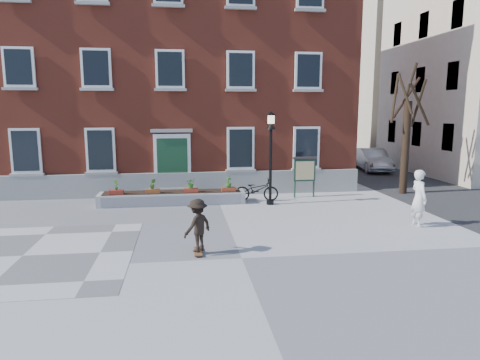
{
  "coord_description": "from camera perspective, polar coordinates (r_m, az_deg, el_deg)",
  "views": [
    {
      "loc": [
        -1.56,
        -11.05,
        4.02
      ],
      "look_at": [
        0.5,
        4.0,
        1.5
      ],
      "focal_mm": 32.0,
      "sensor_mm": 36.0,
      "label": 1
    }
  ],
  "objects": [
    {
      "name": "notice_board",
      "position": [
        19.82,
        8.62,
        1.31
      ],
      "size": [
        1.1,
        0.16,
        1.87
      ],
      "color": "#1A3422",
      "rests_on": "ground"
    },
    {
      "name": "checker_patch",
      "position": [
        13.45,
        -27.01,
        -9.0
      ],
      "size": [
        6.0,
        6.0,
        0.01
      ],
      "primitive_type": "cube",
      "color": "slate",
      "rests_on": "ground"
    },
    {
      "name": "bare_tree",
      "position": [
        21.82,
        21.29,
        5.55
      ],
      "size": [
        1.83,
        1.83,
        6.16
      ],
      "color": "#2E2014",
      "rests_on": "ground"
    },
    {
      "name": "lamp_post",
      "position": [
        17.97,
        4.13,
        4.67
      ],
      "size": [
        0.4,
        0.4,
        3.93
      ],
      "color": "black",
      "rests_on": "ground"
    },
    {
      "name": "brick_building",
      "position": [
        25.13,
        -9.05,
        14.51
      ],
      "size": [
        18.4,
        10.85,
        12.6
      ],
      "color": "#953A28",
      "rests_on": "ground"
    },
    {
      "name": "parked_car",
      "position": [
        29.56,
        17.23,
        2.6
      ],
      "size": [
        2.13,
        4.6,
        1.46
      ],
      "primitive_type": "imported",
      "rotation": [
        0.0,
        0.0,
        -0.14
      ],
      "color": "#AAADAF",
      "rests_on": "ground"
    },
    {
      "name": "side_street",
      "position": [
        36.63,
        25.22,
        13.24
      ],
      "size": [
        15.2,
        36.0,
        14.5
      ],
      "color": "#323234",
      "rests_on": "ground"
    },
    {
      "name": "skateboarder",
      "position": [
        12.05,
        -5.67,
        -6.04
      ],
      "size": [
        1.08,
        1.06,
        1.57
      ],
      "color": "brown",
      "rests_on": "ground"
    },
    {
      "name": "ground",
      "position": [
        11.86,
        0.23,
        -10.39
      ],
      "size": [
        100.0,
        100.0,
        0.0
      ],
      "primitive_type": "plane",
      "color": "#9E9EA0",
      "rests_on": "ground"
    },
    {
      "name": "bystander",
      "position": [
        15.99,
        22.75,
        -2.25
      ],
      "size": [
        0.51,
        0.74,
        1.98
      ],
      "primitive_type": "imported",
      "rotation": [
        0.0,
        0.0,
        1.62
      ],
      "color": "white",
      "rests_on": "ground"
    },
    {
      "name": "planter_assembly",
      "position": [
        18.6,
        -8.96,
        -2.21
      ],
      "size": [
        6.2,
        1.12,
        1.15
      ],
      "color": "#BABAB5",
      "rests_on": "ground"
    },
    {
      "name": "bicycle",
      "position": [
        18.9,
        2.22,
        -1.3
      ],
      "size": [
        2.0,
        0.91,
        1.01
      ],
      "primitive_type": "imported",
      "rotation": [
        0.0,
        0.0,
        1.45
      ],
      "color": "black",
      "rests_on": "ground"
    }
  ]
}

